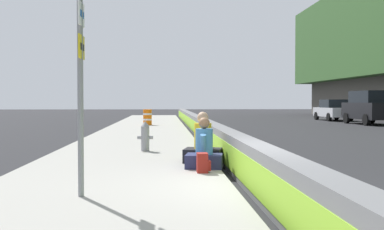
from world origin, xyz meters
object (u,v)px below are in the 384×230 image
at_px(route_sign_post, 81,61).
at_px(parked_car_midline, 369,107).
at_px(construction_barrel, 147,117).
at_px(seated_person_middle, 203,146).
at_px(fire_hydrant, 145,136).
at_px(seated_person_foreground, 204,152).
at_px(parked_car_far, 333,110).
at_px(backpack, 203,163).

distance_m(route_sign_post, parked_car_midline, 28.29).
relative_size(route_sign_post, construction_barrel, 3.79).
relative_size(seated_person_middle, construction_barrel, 1.27).
height_order(route_sign_post, seated_person_middle, route_sign_post).
xyz_separation_m(fire_hydrant, construction_barrel, (14.84, 0.44, 0.03)).
bearing_deg(seated_person_foreground, parked_car_far, -25.30).
height_order(fire_hydrant, seated_person_foreground, seated_person_foreground).
relative_size(backpack, parked_car_midline, 0.08).
bearing_deg(parked_car_far, construction_barrel, 120.94).
xyz_separation_m(seated_person_foreground, parked_car_far, (27.20, -12.86, 0.38)).
distance_m(parked_car_midline, parked_car_far, 6.37).
bearing_deg(backpack, fire_hydrant, 17.73).
xyz_separation_m(seated_person_foreground, construction_barrel, (18.37, 1.87, 0.13)).
relative_size(construction_barrel, parked_car_midline, 0.20).
distance_m(seated_person_foreground, parked_car_far, 30.09).
height_order(seated_person_middle, parked_car_far, parked_car_far).
bearing_deg(fire_hydrant, construction_barrel, 1.70).
bearing_deg(parked_car_midline, seated_person_middle, 146.86).
relative_size(route_sign_post, backpack, 9.00).
height_order(fire_hydrant, construction_barrel, construction_barrel).
bearing_deg(fire_hydrant, parked_car_far, -31.13).
distance_m(route_sign_post, seated_person_foreground, 4.08).
bearing_deg(parked_car_midline, seated_person_foreground, 147.97).
bearing_deg(seated_person_middle, parked_car_far, -26.01).
bearing_deg(seated_person_middle, backpack, 175.21).
height_order(seated_person_foreground, parked_car_far, parked_car_far).
relative_size(backpack, parked_car_far, 0.09).
relative_size(route_sign_post, parked_car_midline, 0.74).
xyz_separation_m(backpack, parked_car_far, (27.87, -12.94, 0.53)).
bearing_deg(fire_hydrant, seated_person_middle, -150.15).
relative_size(seated_person_foreground, parked_car_midline, 0.23).
relative_size(fire_hydrant, parked_car_midline, 0.18).
relative_size(construction_barrel, parked_car_far, 0.21).
distance_m(route_sign_post, backpack, 3.64).
bearing_deg(seated_person_foreground, seated_person_middle, -3.01).
height_order(construction_barrel, parked_car_far, parked_car_far).
height_order(fire_hydrant, seated_person_middle, seated_person_middle).
distance_m(seated_person_foreground, backpack, 0.70).
relative_size(fire_hydrant, seated_person_middle, 0.73).
height_order(seated_person_middle, backpack, seated_person_middle).
bearing_deg(route_sign_post, parked_car_midline, -32.52).
bearing_deg(construction_barrel, backpack, -174.64).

